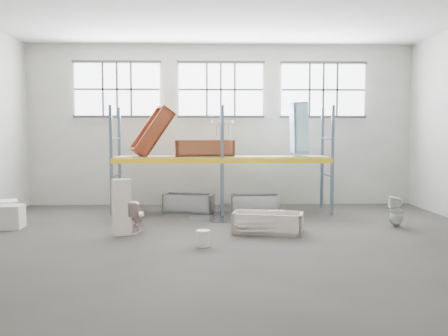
{
  "coord_description": "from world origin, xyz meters",
  "views": [
    {
      "loc": [
        -0.33,
        -10.0,
        2.2
      ],
      "look_at": [
        0.0,
        1.5,
        1.4
      ],
      "focal_mm": 38.29,
      "sensor_mm": 36.0,
      "label": 1
    }
  ],
  "objects_px": {
    "cistern_tall": "(122,207)",
    "carton_near": "(8,217)",
    "bathtub_beige": "(268,223)",
    "bucket": "(203,238)",
    "blue_tub_upright": "(299,128)",
    "rust_tub_flat": "(204,148)",
    "toilet_beige": "(134,216)",
    "steel_tub_right": "(255,204)",
    "steel_tub_left": "(189,203)",
    "toilet_white": "(396,211)"
  },
  "relations": [
    {
      "from": "cistern_tall",
      "to": "carton_near",
      "type": "xyz_separation_m",
      "value": [
        -2.8,
        0.81,
        -0.34
      ]
    },
    {
      "from": "bathtub_beige",
      "to": "carton_near",
      "type": "distance_m",
      "value": 6.09
    },
    {
      "from": "bathtub_beige",
      "to": "bucket",
      "type": "relative_size",
      "value": 4.85
    },
    {
      "from": "cistern_tall",
      "to": "blue_tub_upright",
      "type": "xyz_separation_m",
      "value": [
        4.49,
        3.14,
        1.78
      ]
    },
    {
      "from": "rust_tub_flat",
      "to": "bucket",
      "type": "height_order",
      "value": "rust_tub_flat"
    },
    {
      "from": "rust_tub_flat",
      "to": "toilet_beige",
      "type": "bearing_deg",
      "value": -118.79
    },
    {
      "from": "cistern_tall",
      "to": "steel_tub_right",
      "type": "bearing_deg",
      "value": 23.56
    },
    {
      "from": "steel_tub_right",
      "to": "carton_near",
      "type": "distance_m",
      "value": 6.39
    },
    {
      "from": "toilet_beige",
      "to": "rust_tub_flat",
      "type": "height_order",
      "value": "rust_tub_flat"
    },
    {
      "from": "bathtub_beige",
      "to": "steel_tub_right",
      "type": "relative_size",
      "value": 1.15
    },
    {
      "from": "bathtub_beige",
      "to": "toilet_beige",
      "type": "xyz_separation_m",
      "value": [
        -3.02,
        0.14,
        0.14
      ]
    },
    {
      "from": "bucket",
      "to": "steel_tub_left",
      "type": "bearing_deg",
      "value": 96.42
    },
    {
      "from": "blue_tub_upright",
      "to": "carton_near",
      "type": "height_order",
      "value": "blue_tub_upright"
    },
    {
      "from": "toilet_beige",
      "to": "carton_near",
      "type": "bearing_deg",
      "value": 1.13
    },
    {
      "from": "steel_tub_right",
      "to": "cistern_tall",
      "type": "bearing_deg",
      "value": -137.67
    },
    {
      "from": "steel_tub_left",
      "to": "carton_near",
      "type": "distance_m",
      "value": 4.73
    },
    {
      "from": "bathtub_beige",
      "to": "steel_tub_left",
      "type": "bearing_deg",
      "value": 135.96
    },
    {
      "from": "toilet_beige",
      "to": "toilet_white",
      "type": "distance_m",
      "value": 6.2
    },
    {
      "from": "bathtub_beige",
      "to": "carton_near",
      "type": "bearing_deg",
      "value": -173.15
    },
    {
      "from": "rust_tub_flat",
      "to": "bucket",
      "type": "relative_size",
      "value": 5.11
    },
    {
      "from": "cistern_tall",
      "to": "bucket",
      "type": "xyz_separation_m",
      "value": [
        1.81,
        -1.15,
        -0.45
      ]
    },
    {
      "from": "steel_tub_left",
      "to": "bathtub_beige",
      "type": "bearing_deg",
      "value": -57.33
    },
    {
      "from": "carton_near",
      "to": "rust_tub_flat",
      "type": "bearing_deg",
      "value": 26.47
    },
    {
      "from": "toilet_beige",
      "to": "carton_near",
      "type": "distance_m",
      "value": 3.09
    },
    {
      "from": "carton_near",
      "to": "steel_tub_left",
      "type": "bearing_deg",
      "value": 29.16
    },
    {
      "from": "cistern_tall",
      "to": "rust_tub_flat",
      "type": "distance_m",
      "value": 3.77
    },
    {
      "from": "toilet_beige",
      "to": "cistern_tall",
      "type": "xyz_separation_m",
      "value": [
        -0.23,
        -0.27,
        0.25
      ]
    },
    {
      "from": "blue_tub_upright",
      "to": "bucket",
      "type": "xyz_separation_m",
      "value": [
        -2.68,
        -4.29,
        -2.23
      ]
    },
    {
      "from": "cistern_tall",
      "to": "steel_tub_right",
      "type": "relative_size",
      "value": 0.91
    },
    {
      "from": "toilet_beige",
      "to": "steel_tub_left",
      "type": "relative_size",
      "value": 0.53
    },
    {
      "from": "steel_tub_right",
      "to": "carton_near",
      "type": "height_order",
      "value": "carton_near"
    },
    {
      "from": "toilet_beige",
      "to": "blue_tub_upright",
      "type": "xyz_separation_m",
      "value": [
        4.26,
        2.87,
        2.03
      ]
    },
    {
      "from": "toilet_beige",
      "to": "steel_tub_left",
      "type": "bearing_deg",
      "value": -99.87
    },
    {
      "from": "toilet_white",
      "to": "steel_tub_right",
      "type": "distance_m",
      "value": 3.87
    },
    {
      "from": "cistern_tall",
      "to": "steel_tub_right",
      "type": "distance_m",
      "value": 4.38
    },
    {
      "from": "bathtub_beige",
      "to": "carton_near",
      "type": "height_order",
      "value": "carton_near"
    },
    {
      "from": "bathtub_beige",
      "to": "bucket",
      "type": "xyz_separation_m",
      "value": [
        -1.44,
        -1.28,
        -0.07
      ]
    },
    {
      "from": "steel_tub_right",
      "to": "carton_near",
      "type": "xyz_separation_m",
      "value": [
        -6.03,
        -2.13,
        0.03
      ]
    },
    {
      "from": "bathtub_beige",
      "to": "blue_tub_upright",
      "type": "distance_m",
      "value": 3.91
    },
    {
      "from": "cistern_tall",
      "to": "carton_near",
      "type": "distance_m",
      "value": 2.94
    },
    {
      "from": "bathtub_beige",
      "to": "cistern_tall",
      "type": "height_order",
      "value": "cistern_tall"
    },
    {
      "from": "bucket",
      "to": "cistern_tall",
      "type": "bearing_deg",
      "value": 147.54
    },
    {
      "from": "steel_tub_left",
      "to": "blue_tub_upright",
      "type": "bearing_deg",
      "value": 0.45
    },
    {
      "from": "toilet_beige",
      "to": "carton_near",
      "type": "height_order",
      "value": "toilet_beige"
    },
    {
      "from": "toilet_white",
      "to": "steel_tub_left",
      "type": "relative_size",
      "value": 0.53
    },
    {
      "from": "steel_tub_right",
      "to": "blue_tub_upright",
      "type": "relative_size",
      "value": 0.94
    },
    {
      "from": "cistern_tall",
      "to": "carton_near",
      "type": "height_order",
      "value": "cistern_tall"
    },
    {
      "from": "blue_tub_upright",
      "to": "carton_near",
      "type": "relative_size",
      "value": 2.23
    },
    {
      "from": "bathtub_beige",
      "to": "toilet_white",
      "type": "bearing_deg",
      "value": 24.28
    },
    {
      "from": "cistern_tall",
      "to": "rust_tub_flat",
      "type": "height_order",
      "value": "rust_tub_flat"
    }
  ]
}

